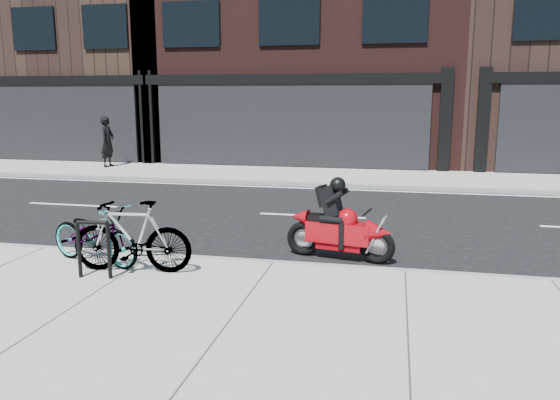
% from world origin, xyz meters
% --- Properties ---
extents(ground, '(120.00, 120.00, 0.00)m').
position_xyz_m(ground, '(0.00, 0.00, 0.00)').
color(ground, black).
rests_on(ground, ground).
extents(sidewalk_near, '(60.00, 6.00, 0.13)m').
position_xyz_m(sidewalk_near, '(0.00, -5.00, 0.07)').
color(sidewalk_near, gray).
rests_on(sidewalk_near, ground).
extents(sidewalk_far, '(60.00, 3.50, 0.13)m').
position_xyz_m(sidewalk_far, '(0.00, 7.75, 0.07)').
color(sidewalk_far, gray).
rests_on(sidewalk_far, ground).
extents(building_midwest, '(10.00, 10.00, 12.00)m').
position_xyz_m(building_midwest, '(-12.00, 14.50, 6.00)').
color(building_midwest, black).
rests_on(building_midwest, ground).
extents(bike_rack, '(0.50, 0.10, 0.83)m').
position_xyz_m(bike_rack, '(-2.31, -3.22, 0.62)').
color(bike_rack, black).
rests_on(bike_rack, sidewalk_near).
extents(bicycle_front, '(1.84, 1.09, 0.92)m').
position_xyz_m(bicycle_front, '(-2.66, -2.60, 0.59)').
color(bicycle_front, gray).
rests_on(bicycle_front, sidewalk_near).
extents(bicycle_rear, '(1.81, 0.67, 1.06)m').
position_xyz_m(bicycle_rear, '(-1.91, -2.85, 0.66)').
color(bicycle_rear, gray).
rests_on(bicycle_rear, sidewalk_near).
extents(motorcycle, '(1.84, 0.69, 1.38)m').
position_xyz_m(motorcycle, '(1.02, -1.20, 0.56)').
color(motorcycle, black).
rests_on(motorcycle, ground).
extents(pedestrian, '(0.44, 0.66, 1.81)m').
position_xyz_m(pedestrian, '(-8.42, 8.11, 1.04)').
color(pedestrian, black).
rests_on(pedestrian, sidewalk_far).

